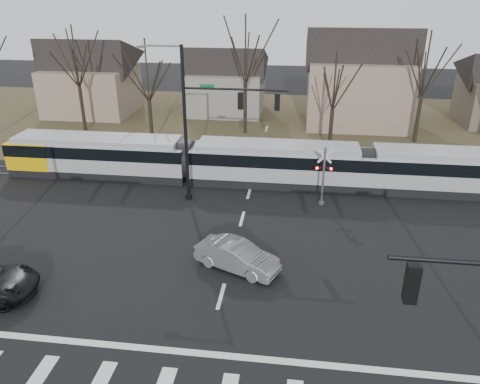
# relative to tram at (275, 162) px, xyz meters

# --- Properties ---
(ground) EXTENTS (140.00, 140.00, 0.00)m
(ground) POSITION_rel_tram_xyz_m (-1.64, -16.00, -1.66)
(ground) COLOR black
(grass_verge) EXTENTS (140.00, 28.00, 0.01)m
(grass_verge) POSITION_rel_tram_xyz_m (-1.64, 16.00, -1.65)
(grass_verge) COLOR #38331E
(grass_verge) RESTS_ON ground
(stop_line) EXTENTS (28.00, 0.35, 0.01)m
(stop_line) POSITION_rel_tram_xyz_m (-1.64, -17.80, -1.65)
(stop_line) COLOR silver
(stop_line) RESTS_ON ground
(lane_dashes) EXTENTS (0.18, 30.00, 0.01)m
(lane_dashes) POSITION_rel_tram_xyz_m (-1.64, -0.00, -1.65)
(lane_dashes) COLOR silver
(lane_dashes) RESTS_ON ground
(rail_pair) EXTENTS (90.00, 1.52, 0.06)m
(rail_pair) POSITION_rel_tram_xyz_m (-1.64, -0.20, -1.63)
(rail_pair) COLOR #59595E
(rail_pair) RESTS_ON ground
(tram) EXTENTS (40.15, 2.98, 3.04)m
(tram) POSITION_rel_tram_xyz_m (0.00, 0.00, 0.00)
(tram) COLOR gray
(tram) RESTS_ON ground
(sedan) EXTENTS (4.81, 5.59, 1.47)m
(sedan) POSITION_rel_tram_xyz_m (-1.20, -11.55, -0.92)
(sedan) COLOR slate
(sedan) RESTS_ON ground
(signal_pole_far) EXTENTS (9.28, 0.44, 10.20)m
(signal_pole_far) POSITION_rel_tram_xyz_m (-4.04, -3.50, 4.04)
(signal_pole_far) COLOR black
(signal_pole_far) RESTS_ON ground
(rail_crossing_signal) EXTENTS (1.08, 0.36, 4.00)m
(rail_crossing_signal) POSITION_rel_tram_xyz_m (3.36, -3.21, 0.23)
(rail_crossing_signal) COLOR #59595B
(rail_crossing_signal) RESTS_ON ground
(tree_row) EXTENTS (59.20, 7.20, 10.00)m
(tree_row) POSITION_rel_tram_xyz_m (0.36, 10.00, 3.34)
(tree_row) COLOR black
(tree_row) RESTS_ON ground
(house_a) EXTENTS (9.72, 8.64, 8.60)m
(house_a) POSITION_rel_tram_xyz_m (-21.64, 18.00, 2.80)
(house_a) COLOR #816E5D
(house_a) RESTS_ON ground
(house_b) EXTENTS (8.64, 7.56, 7.65)m
(house_b) POSITION_rel_tram_xyz_m (-6.64, 20.00, 2.31)
(house_b) COLOR slate
(house_b) RESTS_ON ground
(house_c) EXTENTS (10.80, 8.64, 10.10)m
(house_c) POSITION_rel_tram_xyz_m (7.36, 17.00, 3.57)
(house_c) COLOR #816E5D
(house_c) RESTS_ON ground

